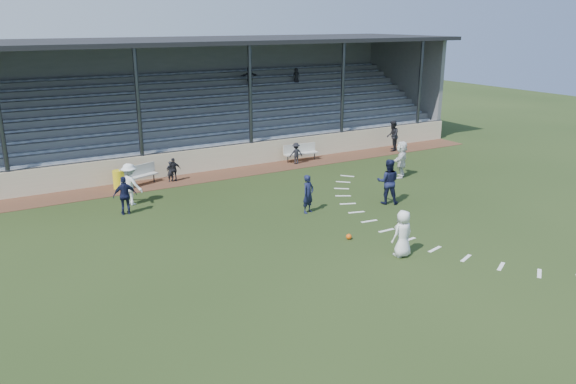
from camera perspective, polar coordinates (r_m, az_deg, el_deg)
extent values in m
plane|color=#223314|center=(19.93, 3.63, -5.41)|extent=(90.00, 90.00, 0.00)
cube|color=#512F20|center=(28.77, -8.03, 1.60)|extent=(34.00, 2.00, 0.02)
cube|color=beige|center=(29.57, -8.86, 3.17)|extent=(34.00, 0.18, 1.20)
cube|color=beige|center=(27.68, -14.89, 1.51)|extent=(2.01, 1.08, 0.06)
cube|color=beige|center=(27.83, -15.05, 2.11)|extent=(1.89, 0.77, 0.54)
cylinder|color=#31343A|center=(27.28, -16.28, 0.66)|extent=(0.06, 0.06, 0.40)
cylinder|color=#31343A|center=(28.23, -13.47, 1.43)|extent=(0.06, 0.06, 0.40)
cube|color=beige|center=(31.44, 1.37, 3.92)|extent=(2.02, 0.51, 0.06)
cube|color=beige|center=(31.56, 1.16, 4.44)|extent=(2.00, 0.17, 0.54)
cylinder|color=#31343A|center=(31.11, -0.02, 3.35)|extent=(0.06, 0.06, 0.40)
cylinder|color=#31343A|center=(31.89, 2.71, 3.68)|extent=(0.06, 0.06, 0.40)
cylinder|color=yellow|center=(27.45, -16.80, 1.23)|extent=(0.54, 0.54, 0.87)
sphere|color=#E8570D|center=(20.48, 6.20, -4.53)|extent=(0.20, 0.20, 0.20)
imported|color=white|center=(19.10, 11.58, -4.16)|extent=(0.81, 0.54, 1.61)
imported|color=#141838|center=(22.94, 2.07, -0.20)|extent=(0.68, 0.55, 1.59)
imported|color=#141838|center=(24.41, 10.13, 1.05)|extent=(1.21, 1.16, 1.96)
imported|color=white|center=(24.83, -15.76, 0.76)|extent=(1.24, 1.34, 1.81)
imported|color=#141838|center=(23.69, -16.23, -0.34)|extent=(0.97, 0.49, 1.59)
imported|color=white|center=(28.71, 11.44, 3.28)|extent=(1.67, 1.51, 1.85)
imported|color=black|center=(34.45, 10.57, 5.63)|extent=(1.11, 1.12, 1.82)
imported|color=black|center=(27.98, -11.87, 2.06)|extent=(0.40, 0.29, 1.02)
imported|color=black|center=(27.99, -11.52, 2.24)|extent=(0.70, 0.32, 1.17)
imported|color=black|center=(30.81, 0.82, 3.95)|extent=(0.81, 0.54, 1.18)
cube|color=slate|center=(30.07, -9.25, 3.38)|extent=(34.00, 0.80, 1.20)
cube|color=#8896A4|center=(30.01, -9.37, 4.63)|extent=(33.00, 0.28, 0.10)
cube|color=slate|center=(30.75, -9.81, 4.05)|extent=(34.00, 0.80, 1.60)
cube|color=#8896A4|center=(30.67, -9.95, 5.63)|extent=(33.00, 0.28, 0.10)
cube|color=slate|center=(31.44, -10.34, 4.68)|extent=(34.00, 0.80, 2.00)
cube|color=#8896A4|center=(31.33, -10.51, 6.59)|extent=(33.00, 0.28, 0.10)
cube|color=slate|center=(32.14, -10.86, 5.28)|extent=(34.00, 0.80, 2.40)
cube|color=#8896A4|center=(32.01, -11.04, 7.50)|extent=(33.00, 0.28, 0.10)
cube|color=slate|center=(32.85, -11.35, 5.86)|extent=(34.00, 0.80, 2.80)
cube|color=#8896A4|center=(32.70, -11.56, 8.38)|extent=(33.00, 0.28, 0.10)
cube|color=slate|center=(33.55, -11.82, 6.42)|extent=(34.00, 0.80, 3.20)
cube|color=#8896A4|center=(33.39, -12.05, 9.22)|extent=(33.00, 0.28, 0.10)
cube|color=slate|center=(34.27, -12.28, 6.95)|extent=(34.00, 0.80, 3.60)
cube|color=#8896A4|center=(34.10, -12.53, 10.03)|extent=(33.00, 0.28, 0.10)
cube|color=slate|center=(34.99, -12.71, 7.45)|extent=(34.00, 0.80, 4.00)
cube|color=#8896A4|center=(34.81, -12.99, 10.80)|extent=(33.00, 0.28, 0.10)
cube|color=slate|center=(35.71, -13.14, 7.94)|extent=(34.00, 0.80, 4.40)
cube|color=#8896A4|center=(35.53, -13.43, 11.54)|extent=(33.00, 0.28, 0.10)
cube|color=slate|center=(36.14, -13.53, 9.62)|extent=(34.00, 0.40, 6.40)
cube|color=slate|center=(41.27, 11.43, 10.64)|extent=(0.30, 7.80, 6.40)
cube|color=black|center=(32.17, -11.83, 14.77)|extent=(34.60, 9.00, 0.22)
cylinder|color=#31343A|center=(27.29, -27.14, 6.02)|extent=(0.20, 0.20, 6.50)
cylinder|color=#31343A|center=(28.22, -14.89, 7.63)|extent=(0.20, 0.20, 6.50)
cylinder|color=#31343A|center=(30.34, -3.83, 8.79)|extent=(0.20, 0.20, 6.50)
cylinder|color=#31343A|center=(33.41, 5.55, 9.52)|extent=(0.20, 0.20, 6.50)
cylinder|color=#31343A|center=(37.20, 13.21, 9.92)|extent=(0.20, 0.20, 6.50)
cylinder|color=#31343A|center=(29.42, -8.92, 4.40)|extent=(34.00, 0.05, 0.05)
imported|color=black|center=(37.72, 0.84, 11.75)|extent=(0.53, 0.39, 0.99)
imported|color=black|center=(36.07, -3.93, 11.65)|extent=(1.13, 0.36, 1.22)
cube|color=white|center=(28.70, 6.05, 1.63)|extent=(0.54, 0.61, 0.01)
cube|color=white|center=(27.62, 5.62, 1.02)|extent=(0.59, 0.56, 0.01)
cube|color=white|center=(26.53, 5.46, 0.35)|extent=(0.64, 0.51, 0.01)
cube|color=white|center=(25.44, 5.61, -0.39)|extent=(0.67, 0.44, 0.01)
cube|color=white|center=(24.38, 6.09, -1.19)|extent=(0.70, 0.37, 0.01)
cube|color=white|center=(23.36, 6.96, -2.05)|extent=(0.71, 0.29, 0.01)
cube|color=white|center=(22.41, 8.25, -2.95)|extent=(0.71, 0.21, 0.01)
cube|color=white|center=(21.54, 9.97, -3.86)|extent=(0.70, 0.12, 0.01)
cube|color=white|center=(20.80, 12.12, -4.77)|extent=(0.71, 0.21, 0.01)
cube|color=white|center=(20.20, 14.70, -5.64)|extent=(0.71, 0.29, 0.01)
cube|color=white|center=(19.76, 17.63, -6.42)|extent=(0.70, 0.37, 0.01)
cube|color=white|center=(19.50, 20.83, -7.07)|extent=(0.67, 0.44, 0.01)
cube|color=white|center=(19.44, 24.17, -7.56)|extent=(0.64, 0.51, 0.01)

